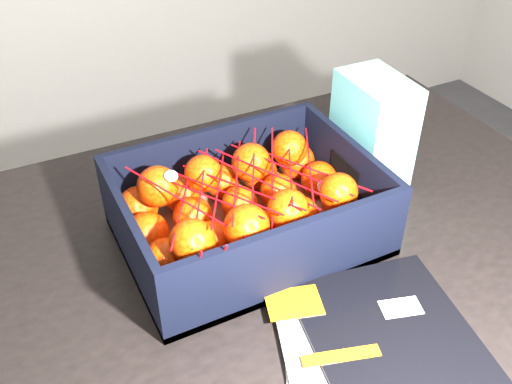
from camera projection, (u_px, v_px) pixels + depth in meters
name	position (u px, v px, depth m)	size (l,w,h in m)	color
table	(257.00, 294.00, 0.96)	(1.21, 0.82, 0.75)	black
magazine_stack	(378.00, 356.00, 0.73)	(0.33, 0.34, 0.02)	beige
produce_crate	(247.00, 217.00, 0.90)	(0.38, 0.29, 0.13)	olive
clementine_heap	(245.00, 209.00, 0.89)	(0.37, 0.27, 0.11)	red
mesh_net	(245.00, 186.00, 0.85)	(0.31, 0.25, 0.09)	red
retail_carton	(372.00, 134.00, 0.98)	(0.09, 0.13, 0.20)	silver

